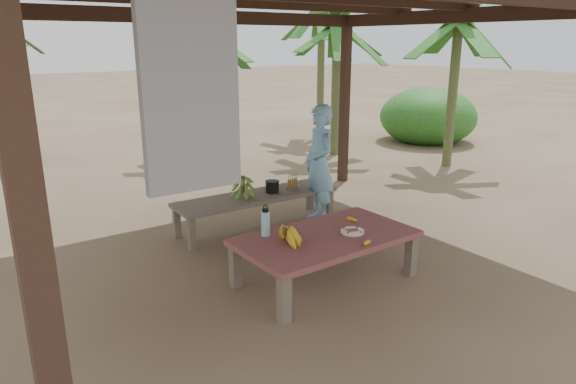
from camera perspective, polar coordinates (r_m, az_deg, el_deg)
ground at (r=5.85m, az=-0.14°, el=-7.59°), size 80.00×80.00×0.00m
work_table at (r=5.23m, az=4.23°, el=-5.47°), size 1.82×1.03×0.50m
bench at (r=6.74m, az=-3.47°, el=-0.77°), size 2.21×0.65×0.45m
ripe_banana_bunch at (r=4.93m, az=-0.39°, el=-4.83°), size 0.35×0.32×0.19m
plate at (r=5.27m, az=7.16°, el=-4.40°), size 0.24×0.24×0.04m
loose_banana_front at (r=5.01m, az=8.80°, el=-5.56°), size 0.17×0.12×0.04m
loose_banana_side at (r=5.62m, az=7.12°, el=-3.03°), size 0.09×0.14×0.04m
water_flask at (r=5.14m, az=-2.51°, el=-3.43°), size 0.09×0.09×0.33m
green_banana_stalk at (r=6.58m, az=-5.05°, el=0.65°), size 0.27×0.27×0.30m
cooking_pot at (r=6.81m, az=-1.76°, el=0.58°), size 0.18×0.18×0.15m
skewer_rack at (r=6.92m, az=0.49°, el=1.23°), size 0.18×0.08×0.24m
woman at (r=6.89m, az=3.49°, el=3.09°), size 0.50×0.65×1.59m
banana_plant_ne at (r=11.09m, az=5.46°, el=16.84°), size 1.80×1.80×2.97m
banana_plant_n at (r=10.84m, az=-9.14°, el=16.10°), size 1.80×1.80×2.85m
banana_plant_e at (r=10.46m, az=18.37°, el=16.49°), size 1.80×1.80×3.03m
banana_plant_far at (r=13.20m, az=3.76°, el=18.71°), size 1.80×1.80×3.42m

